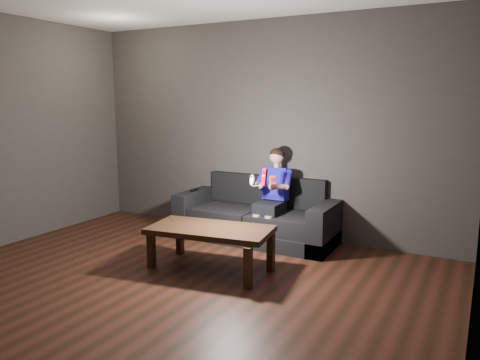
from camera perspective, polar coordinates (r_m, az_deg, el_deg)
The scene contains 8 objects.
floor at distance 4.21m, azimuth -12.26°, elevation -14.55°, with size 5.00×5.00×0.00m, color black.
back_wall at distance 5.97m, azimuth 3.06°, elevation 6.22°, with size 5.00×0.04×2.70m, color #36322F.
sofa at distance 5.85m, azimuth 2.15°, elevation -4.79°, with size 1.98×0.85×0.76m.
child at distance 5.62m, azimuth 4.02°, elevation -1.03°, with size 0.44×0.54×1.08m.
wii_remote_red at distance 5.18m, azimuth 2.99°, elevation 0.37°, with size 0.06×0.08×0.19m.
nunchuk_white at distance 5.26m, azimuth 1.47°, elevation 0.00°, with size 0.07×0.09×0.14m.
wii_remote_black at distance 6.15m, azimuth -5.60°, elevation -1.19°, with size 0.05×0.16×0.03m.
coffee_table at distance 4.76m, azimuth -3.64°, elevation -6.46°, with size 1.30×0.78×0.45m.
Camera 1 is at (2.53, -2.89, 1.71)m, focal length 35.00 mm.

